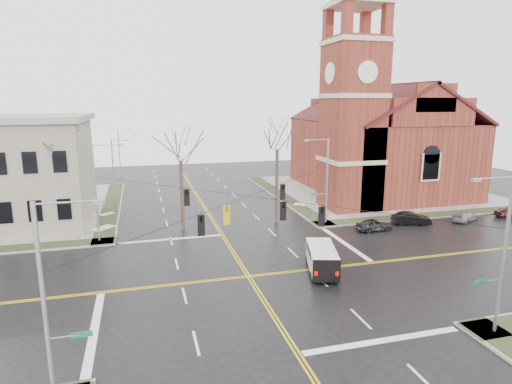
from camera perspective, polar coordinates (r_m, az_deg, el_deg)
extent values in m
plane|color=black|center=(32.82, -1.01, -11.18)|extent=(120.00, 120.00, 0.00)
cube|color=gray|center=(64.47, 15.25, 0.13)|extent=(30.00, 30.00, 0.15)
cube|color=#28341C|center=(58.74, 3.55, -0.52)|extent=(2.00, 30.00, 0.02)
cube|color=#28341C|center=(53.37, 22.73, -2.75)|extent=(30.00, 2.00, 0.02)
cube|color=#28341C|center=(55.85, -18.77, -1.82)|extent=(2.00, 30.00, 0.02)
cube|color=gold|center=(32.79, -1.22, -11.19)|extent=(0.12, 100.00, 0.01)
cube|color=gold|center=(32.84, -0.80, -11.15)|extent=(0.12, 100.00, 0.01)
cube|color=gold|center=(32.71, -0.96, -11.25)|extent=(100.00, 0.12, 0.01)
cube|color=gold|center=(32.92, -1.06, -11.09)|extent=(100.00, 0.12, 0.01)
cube|color=silver|center=(25.93, 16.59, -18.44)|extent=(9.50, 0.50, 0.01)
cube|color=silver|center=(41.86, -11.31, -6.19)|extent=(9.50, 0.50, 0.01)
cube|color=silver|center=(27.65, -20.74, -16.71)|extent=(0.50, 9.50, 0.01)
cube|color=silver|center=(40.74, 11.75, -6.72)|extent=(0.50, 9.50, 0.01)
cube|color=maroon|center=(52.35, 12.66, 8.56)|extent=(6.00, 6.00, 20.00)
cube|color=beige|center=(52.68, 13.16, 18.92)|extent=(6.30, 6.30, 0.50)
cylinder|color=silver|center=(49.69, 14.68, 15.22)|extent=(2.40, 0.15, 2.40)
cylinder|color=silver|center=(51.01, 9.84, 15.34)|extent=(0.15, 2.40, 2.40)
cube|color=maroon|center=(65.03, 15.80, 4.60)|extent=(18.00, 24.00, 10.00)
cube|color=maroon|center=(55.90, 10.68, 0.78)|extent=(2.00, 5.00, 4.40)
cylinder|color=gray|center=(45.66, 9.45, 1.44)|extent=(0.20, 0.20, 9.00)
cylinder|color=gray|center=(45.68, 8.70, -0.26)|extent=(1.20, 0.06, 0.06)
cube|color=#116333|center=(45.41, 7.90, -0.31)|extent=(0.90, 0.04, 0.25)
cylinder|color=gray|center=(44.58, 8.23, 6.93)|extent=(2.40, 0.08, 0.08)
cube|color=gray|center=(44.12, 6.79, 6.85)|extent=(0.50, 0.22, 0.15)
cylinder|color=gray|center=(41.77, -20.60, -0.17)|extent=(0.20, 0.20, 9.00)
cylinder|color=gray|center=(42.00, -19.65, -1.93)|extent=(1.20, 0.06, 0.06)
cube|color=#116333|center=(41.95, -18.70, -1.88)|extent=(0.90, 0.04, 0.25)
cylinder|color=gray|center=(41.02, -19.38, 5.94)|extent=(2.40, 0.08, 0.08)
cube|color=gray|center=(40.95, -17.69, 5.97)|extent=(0.50, 0.22, 0.15)
cylinder|color=gray|center=(27.21, 30.16, -7.40)|extent=(0.20, 0.20, 9.00)
cylinder|color=gray|center=(27.25, 28.95, -10.27)|extent=(1.20, 0.06, 0.06)
cube|color=#116333|center=(26.79, 27.85, -10.54)|extent=(0.90, 0.04, 0.25)
cylinder|color=gray|center=(25.35, 29.29, 1.65)|extent=(2.40, 0.08, 0.08)
cube|color=gray|center=(24.54, 27.27, 1.43)|extent=(0.50, 0.22, 0.15)
cylinder|color=gray|center=(20.01, -26.37, -13.82)|extent=(0.20, 0.20, 9.00)
cylinder|color=gray|center=(20.49, -24.28, -17.21)|extent=(1.20, 0.06, 0.06)
cube|color=#116333|center=(20.38, -22.25, -17.19)|extent=(0.90, 0.04, 0.25)
cylinder|color=gray|center=(18.38, -23.99, -1.28)|extent=(2.40, 0.08, 0.08)
cube|color=gray|center=(18.24, -20.25, -1.23)|extent=(0.50, 0.22, 0.15)
cylinder|color=black|center=(30.90, -1.05, -0.56)|extent=(23.02, 23.02, 0.03)
cylinder|color=black|center=(30.90, -1.05, -0.56)|extent=(23.02, 23.02, 0.03)
imported|color=black|center=(26.54, -7.32, -4.46)|extent=(0.21, 0.26, 1.30)
imported|color=black|center=(35.92, 3.57, -0.01)|extent=(0.21, 0.26, 1.30)
imported|color=gold|center=(28.76, -3.93, -3.09)|extent=(0.21, 0.26, 1.30)
imported|color=black|center=(34.23, -9.21, -0.75)|extent=(0.21, 0.26, 1.30)
imported|color=black|center=(28.68, 8.73, -3.24)|extent=(0.21, 0.26, 1.30)
imported|color=black|center=(29.77, 3.64, -2.56)|extent=(0.21, 0.26, 1.30)
cylinder|color=gray|center=(58.01, -18.48, 2.68)|extent=(0.16, 0.16, 8.00)
cylinder|color=gray|center=(57.49, -17.74, 6.57)|extent=(2.00, 0.07, 0.07)
cube|color=gray|center=(57.46, -16.74, 6.58)|extent=(0.45, 0.20, 0.13)
cylinder|color=gray|center=(77.81, -17.76, 4.98)|extent=(0.16, 0.16, 8.00)
cylinder|color=gray|center=(77.42, -17.20, 7.89)|extent=(2.00, 0.07, 0.07)
cube|color=gray|center=(77.40, -16.45, 7.89)|extent=(0.45, 0.20, 0.13)
cube|color=white|center=(33.54, 8.77, -8.69)|extent=(3.31, 5.42, 1.63)
cube|color=white|center=(35.58, 8.31, -7.85)|extent=(2.12, 1.38, 1.15)
cube|color=black|center=(35.72, 8.27, -6.87)|extent=(1.73, 0.61, 0.77)
cube|color=black|center=(33.54, 8.76, -7.73)|extent=(2.87, 3.86, 0.53)
cube|color=#B70C0A|center=(31.14, 8.01, -10.72)|extent=(0.24, 0.13, 0.33)
cube|color=#B70C0A|center=(31.35, 10.77, -10.66)|extent=(0.24, 0.13, 0.33)
cube|color=black|center=(33.84, 8.73, -10.01)|extent=(3.37, 5.47, 0.10)
cylinder|color=black|center=(35.27, 6.94, -8.97)|extent=(0.43, 0.73, 0.69)
cylinder|color=black|center=(35.50, 9.80, -8.92)|extent=(0.43, 0.73, 0.69)
cylinder|color=black|center=(32.19, 7.54, -11.10)|extent=(0.43, 0.73, 0.69)
cylinder|color=black|center=(32.44, 10.69, -11.03)|extent=(0.43, 0.73, 0.69)
imported|color=black|center=(45.09, 15.44, -4.24)|extent=(3.70, 1.59, 1.25)
imported|color=black|center=(48.55, 20.00, -3.33)|extent=(4.26, 2.50, 1.33)
imported|color=gray|center=(52.32, 26.12, -2.90)|extent=(4.09, 2.94, 1.10)
imported|color=#4D1618|center=(56.64, 30.57, -2.29)|extent=(3.23, 1.42, 1.08)
cylinder|color=#382E24|center=(44.84, -24.49, -0.33)|extent=(0.36, 0.36, 8.03)
cylinder|color=#382E24|center=(44.18, -9.84, -0.31)|extent=(0.36, 0.36, 6.92)
cylinder|color=#382E24|center=(45.97, 2.80, 0.88)|extent=(0.36, 0.36, 7.78)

